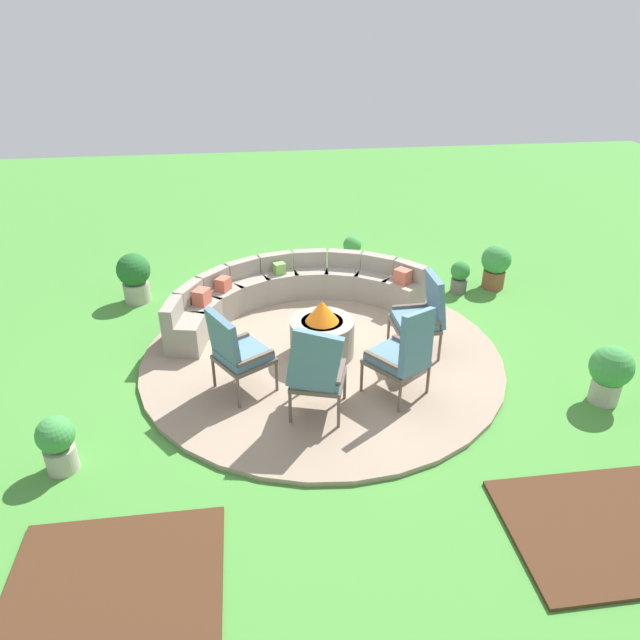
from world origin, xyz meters
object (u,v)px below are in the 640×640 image
potted_plant_5 (460,276)px  lounge_chair_front_right (317,371)px  curved_stone_bench (287,292)px  lounge_chair_back_left (404,353)px  potted_plant_3 (352,250)px  potted_plant_4 (134,275)px  fire_pit (322,334)px  potted_plant_0 (610,372)px  lounge_chair_front_left (236,351)px  potted_plant_1 (57,443)px  lounge_chair_back_right (423,313)px  potted_plant_2 (496,265)px

potted_plant_5 → lounge_chair_front_right: bearing=-132.2°
curved_stone_bench → lounge_chair_back_left: bearing=-64.4°
potted_plant_3 → potted_plant_5: bearing=-41.7°
potted_plant_3 → potted_plant_5: size_ratio=1.00×
potted_plant_4 → curved_stone_bench: bearing=-16.8°
curved_stone_bench → lounge_chair_back_left: size_ratio=3.20×
fire_pit → lounge_chair_front_right: (-0.23, -1.25, 0.28)m
fire_pit → potted_plant_5: bearing=34.5°
potted_plant_0 → fire_pit: bearing=156.6°
lounge_chair_front_left → potted_plant_1: size_ratio=1.78×
curved_stone_bench → lounge_chair_back_right: lounge_chair_back_right is taller
lounge_chair_back_left → potted_plant_1: (-3.58, -0.68, -0.30)m
curved_stone_bench → lounge_chair_back_right: (1.60, -1.41, 0.28)m
potted_plant_3 → potted_plant_5: potted_plant_3 is taller
lounge_chair_back_left → potted_plant_4: (-3.37, 3.01, -0.20)m
lounge_chair_back_left → potted_plant_5: bearing=21.7°
fire_pit → lounge_chair_front_left: lounge_chair_front_left is taller
lounge_chair_back_right → potted_plant_2: lounge_chair_back_right is taller
lounge_chair_front_left → lounge_chair_front_right: 1.01m
potted_plant_5 → potted_plant_4: bearing=176.0°
potted_plant_4 → potted_plant_5: bearing=-4.0°
fire_pit → lounge_chair_front_right: size_ratio=0.70×
lounge_chair_back_left → potted_plant_3: size_ratio=2.22×
lounge_chair_back_left → potted_plant_0: (2.31, -0.33, -0.23)m
potted_plant_2 → potted_plant_0: bearing=-88.6°
potted_plant_1 → potted_plant_2: bearing=30.6°
potted_plant_3 → potted_plant_5: (1.48, -1.32, 0.01)m
potted_plant_0 → potted_plant_1: size_ratio=1.16×
potted_plant_2 → potted_plant_4: size_ratio=0.93×
lounge_chair_back_right → potted_plant_2: bearing=-45.0°
lounge_chair_back_right → potted_plant_3: bearing=4.7°
lounge_chair_back_right → potted_plant_2: 2.56m
fire_pit → potted_plant_3: size_ratio=1.57×
lounge_chair_front_right → potted_plant_2: lounge_chair_front_right is taller
lounge_chair_back_left → curved_stone_bench: bearing=78.7°
lounge_chair_front_left → potted_plant_3: size_ratio=2.08×
lounge_chair_front_right → lounge_chair_back_right: 1.89m
lounge_chair_front_right → potted_plant_3: (1.15, 4.22, -0.36)m
fire_pit → potted_plant_4: fire_pit is taller
curved_stone_bench → lounge_chair_back_left: 2.60m
fire_pit → potted_plant_4: (-2.59, 2.00, 0.07)m
lounge_chair_back_left → potted_plant_3: 3.99m
lounge_chair_front_right → potted_plant_3: 4.39m
fire_pit → lounge_chair_back_right: 1.29m
lounge_chair_back_right → potted_plant_4: (-3.86, 2.09, -0.19)m
curved_stone_bench → potted_plant_0: size_ratio=5.22×
potted_plant_1 → potted_plant_3: bearing=51.3°
lounge_chair_back_right → potted_plant_2: size_ratio=1.50×
lounge_chair_back_right → potted_plant_5: size_ratio=2.06×
curved_stone_bench → lounge_chair_front_left: lounge_chair_front_left is taller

